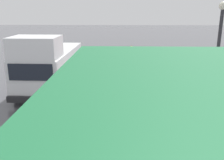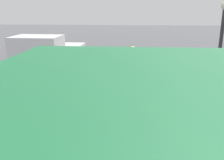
{
  "view_description": "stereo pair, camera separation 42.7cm",
  "coord_description": "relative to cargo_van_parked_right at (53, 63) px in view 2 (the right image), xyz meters",
  "views": [
    {
      "loc": [
        0.33,
        10.28,
        3.67
      ],
      "look_at": [
        0.51,
        1.25,
        1.05
      ],
      "focal_mm": 40.29,
      "sensor_mm": 36.0,
      "label": 1
    },
    {
      "loc": [
        -0.09,
        10.26,
        3.67
      ],
      "look_at": [
        0.51,
        1.25,
        1.05
      ],
      "focal_mm": 40.29,
      "sensor_mm": 36.0,
      "label": 2
    }
  ],
  "objects": [
    {
      "name": "slush_patch_mid_street",
      "position": [
        -1.39,
        -1.03,
        -1.18
      ],
      "size": [
        1.28,
        1.28,
        0.01
      ],
      "primitive_type": "cylinder",
      "color": "#ADAFB5",
      "rests_on": "ground"
    },
    {
      "name": "street_lamp",
      "position": [
        -6.69,
        2.28,
        1.19
      ],
      "size": [
        0.28,
        0.28,
        3.86
      ],
      "color": "#2D2D33",
      "rests_on": "ground"
    },
    {
      "name": "slush_patch_far_side",
      "position": [
        -5.3,
        2.18,
        -1.18
      ],
      "size": [
        1.34,
        1.34,
        0.01
      ],
      "primitive_type": "cylinder",
      "color": "#999BA0",
      "rests_on": "ground"
    },
    {
      "name": "shopping_cart_vendor",
      "position": [
        -3.13,
        1.43,
        -0.61
      ],
      "size": [
        0.6,
        0.85,
        1.04
      ],
      "color": "red",
      "rests_on": "ground"
    },
    {
      "name": "cargo_van_parked_right",
      "position": [
        0.0,
        0.0,
        0.0
      ],
      "size": [
        2.33,
        5.4,
        2.6
      ],
      "color": "white",
      "rests_on": "ground"
    },
    {
      "name": "slush_patch_near_cluster",
      "position": [
        -1.58,
        1.54,
        -1.18
      ],
      "size": [
        2.49,
        2.49,
        0.01
      ],
      "primitive_type": "cylinder",
      "color": "#ADAFB5",
      "rests_on": "ground"
    },
    {
      "name": "ground_plane",
      "position": [
        -3.43,
        0.95,
        -1.18
      ],
      "size": [
        90.0,
        90.0,
        0.0
      ],
      "primitive_type": "plane",
      "color": "#4C4C51"
    },
    {
      "name": "pedestrian_black_side",
      "position": [
        -3.72,
        0.66,
        0.39
      ],
      "size": [
        1.04,
        1.04,
        2.15
      ],
      "color": "black",
      "rests_on": "ground"
    },
    {
      "name": "slush_patch_under_van",
      "position": [
        0.74,
        -1.89,
        -1.18
      ],
      "size": [
        1.83,
        1.83,
        0.01
      ],
      "primitive_type": "cylinder",
      "color": "#999BA0",
      "rests_on": "ground"
    },
    {
      "name": "hand_dolly_boxes",
      "position": [
        -2.61,
        1.43,
        -0.42
      ],
      "size": [
        0.7,
        0.82,
        1.33
      ],
      "color": "#515156",
      "rests_on": "ground"
    },
    {
      "name": "pedestrian_pink_side",
      "position": [
        -2.18,
        1.7,
        0.39
      ],
      "size": [
        1.04,
        1.04,
        2.15
      ],
      "color": "black",
      "rests_on": "ground"
    },
    {
      "name": "pedestrian_white_side",
      "position": [
        -3.48,
        2.7,
        0.39
      ],
      "size": [
        1.04,
        1.04,
        2.15
      ],
      "color": "black",
      "rests_on": "ground"
    }
  ]
}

